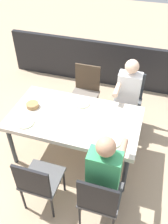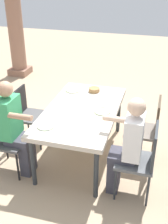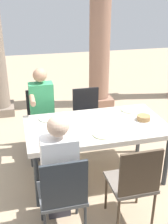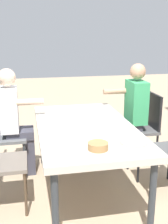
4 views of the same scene
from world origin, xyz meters
The scene contains 19 objects.
ground_plane centered at (0.00, 0.00, 0.00)m, with size 16.00×16.00×0.00m, color tan.
dining_table centered at (0.00, 0.00, 0.69)m, with size 1.75×0.97×0.76m.
chair_west_north centered at (-0.59, 0.91, 0.53)m, with size 0.44×0.44×0.92m.
chair_west_south centered at (-0.59, -0.91, 0.55)m, with size 0.44×0.44×0.95m.
chair_mid_north centered at (0.13, 0.90, 0.51)m, with size 0.44×0.44×0.88m.
chair_mid_south centered at (0.13, -0.91, 0.55)m, with size 0.44×0.44×0.95m.
diner_woman_green centered at (-0.59, -0.72, 0.69)m, with size 0.35×0.49×1.29m.
diner_man_white centered at (-0.59, 0.72, 0.70)m, with size 0.35×0.49×1.31m.
stone_column_centre centered at (0.79, 2.46, 1.46)m, with size 0.55×0.55×2.96m.
plate_0 centered at (-0.57, 0.30, 0.76)m, with size 0.22×0.22×0.02m.
fork_0 centered at (-0.72, 0.30, 0.76)m, with size 0.02×0.17×0.01m, color silver.
spoon_0 centered at (-0.42, 0.30, 0.76)m, with size 0.02×0.17×0.01m, color silver.
plate_1 centered at (-0.01, -0.29, 0.76)m, with size 0.22×0.22×0.02m.
fork_1 centered at (-0.16, -0.29, 0.76)m, with size 0.02×0.17×0.01m, color silver.
spoon_1 centered at (0.14, -0.29, 0.76)m, with size 0.02×0.17×0.01m, color silver.
plate_2 centered at (0.57, 0.31, 0.76)m, with size 0.23×0.23×0.02m.
fork_2 centered at (0.42, 0.31, 0.76)m, with size 0.02×0.17×0.01m, color silver.
spoon_2 centered at (0.72, 0.31, 0.76)m, with size 0.02×0.17×0.01m, color silver.
bread_basket centered at (0.62, -0.02, 0.79)m, with size 0.17×0.17×0.06m, color #9E7547.
Camera 3 is at (-0.90, -2.95, 2.27)m, focal length 44.39 mm.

